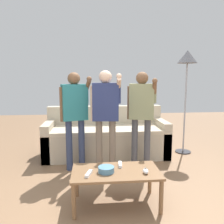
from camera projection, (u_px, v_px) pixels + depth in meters
name	position (u px, v px, depth m)	size (l,w,h in m)	color
ground_plane	(122.00, 191.00, 2.75)	(12.00, 12.00, 0.00)	brown
couch	(106.00, 137.00, 4.04)	(2.11, 0.84, 0.84)	#B7A88E
coffee_table	(116.00, 175.00, 2.41)	(0.93, 0.50, 0.39)	brown
snack_bowl	(106.00, 170.00, 2.35)	(0.17, 0.17, 0.06)	teal
game_remote_nunchuk	(146.00, 171.00, 2.33)	(0.06, 0.09, 0.05)	white
floor_lamp	(187.00, 64.00, 3.95)	(0.34, 0.34, 1.84)	#2D2D33
player_left	(75.00, 109.00, 3.29)	(0.46, 0.29, 1.44)	#2D3856
player_center	(106.00, 109.00, 3.19)	(0.43, 0.32, 1.47)	#756656
player_right	(142.00, 109.00, 3.34)	(0.41, 0.41, 1.45)	#47474C
game_remote_wand_near	(120.00, 164.00, 2.53)	(0.05, 0.15, 0.03)	white
game_remote_wand_far	(89.00, 174.00, 2.29)	(0.08, 0.15, 0.03)	white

